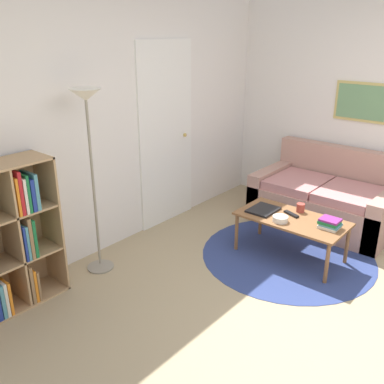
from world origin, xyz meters
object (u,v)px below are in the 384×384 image
(cup, at_px, (301,208))
(bowl, at_px, (280,219))
(coffee_table, at_px, (292,222))
(laptop, at_px, (263,210))
(couch, at_px, (327,199))
(floor_lamp, at_px, (88,124))

(cup, bearing_deg, bowl, 173.01)
(coffee_table, relative_size, cup, 12.03)
(laptop, bearing_deg, bowl, -114.85)
(laptop, height_order, bowl, bowl)
(couch, relative_size, coffee_table, 1.46)
(coffee_table, xyz_separation_m, laptop, (-0.03, 0.31, 0.05))
(coffee_table, bearing_deg, bowl, 162.67)
(bowl, distance_m, cup, 0.34)
(laptop, relative_size, bowl, 2.12)
(coffee_table, xyz_separation_m, cup, (0.18, 0.01, 0.08))
(floor_lamp, relative_size, couch, 1.10)
(coffee_table, bearing_deg, laptop, 95.70)
(floor_lamp, relative_size, bowl, 11.46)
(couch, relative_size, cup, 17.60)
(floor_lamp, xyz_separation_m, coffee_table, (1.36, -1.27, -1.00))
(couch, height_order, coffee_table, couch)
(bowl, bearing_deg, floor_lamp, 134.73)
(laptop, relative_size, cup, 3.58)
(coffee_table, distance_m, laptop, 0.31)
(laptop, bearing_deg, cup, -54.62)
(cup, bearing_deg, laptop, 125.38)
(laptop, bearing_deg, coffee_table, -84.30)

